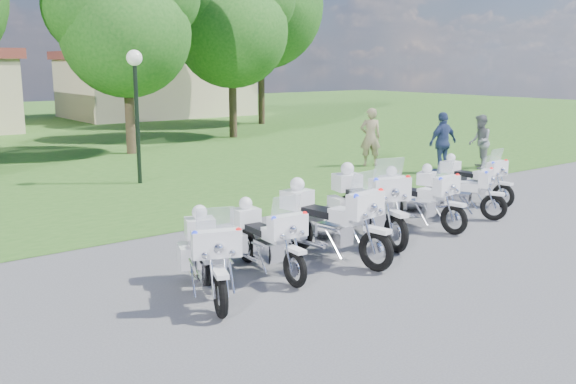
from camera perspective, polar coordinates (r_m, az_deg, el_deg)
ground at (r=12.04m, az=4.93°, el=-5.12°), size 100.00×100.00×0.00m
motorcycle_0 at (r=9.64m, az=-7.13°, el=-5.51°), size 1.22×2.13×1.50m
motorcycle_1 at (r=10.59m, az=-2.01°, el=-4.07°), size 0.78×2.11×1.41m
motorcycle_2 at (r=11.33m, az=3.66°, el=-2.51°), size 1.03×2.47×1.67m
motorcycle_3 at (r=12.70m, az=7.00°, el=-0.94°), size 1.22×2.51×1.72m
motorcycle_4 at (r=13.81m, az=11.38°, el=-0.49°), size 0.85×2.21×1.49m
motorcycle_5 at (r=14.94m, az=14.60°, el=0.13°), size 1.23×1.95×1.41m
motorcycle_6 at (r=16.56m, az=16.05°, el=1.14°), size 0.75×2.09×1.41m
lamp_post at (r=18.68m, az=-13.41°, el=9.45°), size 0.44×0.44×3.77m
tree_2 at (r=25.13m, az=-14.41°, el=14.65°), size 5.64×4.82×7.53m
tree_3 at (r=29.94m, az=-5.17°, el=15.03°), size 6.03×5.14×8.04m
building_east at (r=42.87m, az=-11.59°, el=9.41°), size 11.44×7.28×4.10m
bystander_a at (r=21.66m, az=7.33°, el=4.84°), size 0.84×0.77×1.94m
bystander_b at (r=21.87m, az=16.67°, el=4.29°), size 1.08×1.06×1.76m
bystander_c at (r=20.63m, az=13.59°, el=4.26°), size 1.15×0.53×1.92m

